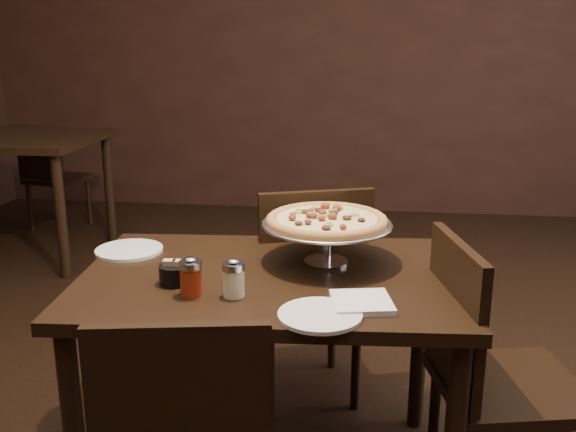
# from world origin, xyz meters

# --- Properties ---
(room) EXTENTS (6.04, 7.04, 2.84)m
(room) POSITION_xyz_m (0.06, 0.03, 1.40)
(room) COLOR black
(room) RESTS_ON ground
(dining_table) EXTENTS (1.23, 0.87, 0.73)m
(dining_table) POSITION_xyz_m (-0.06, -0.04, 0.64)
(dining_table) COLOR black
(dining_table) RESTS_ON ground
(pizza_stand) EXTENTS (0.42, 0.42, 0.17)m
(pizza_stand) POSITION_xyz_m (0.11, 0.08, 0.88)
(pizza_stand) COLOR silver
(pizza_stand) RESTS_ON dining_table
(parmesan_shaker) EXTENTS (0.06, 0.06, 0.11)m
(parmesan_shaker) POSITION_xyz_m (-0.13, -0.23, 0.79)
(parmesan_shaker) COLOR #F8EEC1
(parmesan_shaker) RESTS_ON dining_table
(pepper_flake_shaker) EXTENTS (0.07, 0.07, 0.12)m
(pepper_flake_shaker) POSITION_xyz_m (-0.25, -0.24, 0.79)
(pepper_flake_shaker) COLOR maroon
(pepper_flake_shaker) RESTS_ON dining_table
(packet_caddy) EXTENTS (0.09, 0.09, 0.07)m
(packet_caddy) POSITION_xyz_m (-0.32, -0.16, 0.77)
(packet_caddy) COLOR black
(packet_caddy) RESTS_ON dining_table
(napkin_stack) EXTENTS (0.19, 0.19, 0.02)m
(napkin_stack) POSITION_xyz_m (0.23, -0.25, 0.74)
(napkin_stack) COLOR white
(napkin_stack) RESTS_ON dining_table
(plate_left) EXTENTS (0.23, 0.23, 0.01)m
(plate_left) POSITION_xyz_m (-0.57, 0.11, 0.74)
(plate_left) COLOR white
(plate_left) RESTS_ON dining_table
(plate_near) EXTENTS (0.22, 0.22, 0.01)m
(plate_near) POSITION_xyz_m (0.12, -0.34, 0.74)
(plate_near) COLOR white
(plate_near) RESTS_ON dining_table
(serving_spatula) EXTENTS (0.13, 0.13, 0.02)m
(serving_spatula) POSITION_xyz_m (0.16, -0.01, 0.87)
(serving_spatula) COLOR silver
(serving_spatula) RESTS_ON pizza_stand
(chair_far) EXTENTS (0.54, 0.54, 0.91)m
(chair_far) POSITION_xyz_m (0.02, 0.45, 0.50)
(chair_far) COLOR black
(chair_far) RESTS_ON ground
(chair_side) EXTENTS (0.49, 0.49, 0.89)m
(chair_side) POSITION_xyz_m (0.61, -0.11, 0.49)
(chair_side) COLOR black
(chair_side) RESTS_ON ground
(bg_chair_far) EXTENTS (0.45, 0.45, 0.82)m
(bg_chair_far) POSITION_xyz_m (-2.16, 2.61, 0.45)
(bg_chair_far) COLOR black
(bg_chair_far) RESTS_ON ground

